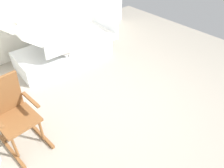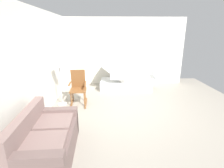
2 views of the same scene
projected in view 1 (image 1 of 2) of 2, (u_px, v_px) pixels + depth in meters
ground_plane at (132, 110)px, 3.76m from camera, size 6.95×6.95×0.00m
hospital_bed at (64, 47)px, 4.76m from camera, size 1.11×2.12×1.17m
rocking_chair at (14, 114)px, 2.98m from camera, size 0.78×0.53×1.05m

